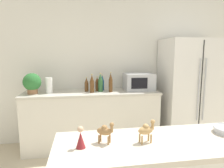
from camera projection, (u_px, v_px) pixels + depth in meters
wall_back at (116, 68)px, 3.57m from camera, size 8.00×0.06×2.55m
back_counter at (92, 119)px, 3.29m from camera, size 2.15×0.63×0.93m
refrigerator at (189, 91)px, 3.45m from camera, size 0.93×0.69×1.77m
potted_plant at (32, 83)px, 3.01m from camera, size 0.27×0.27×0.32m
paper_towel_roll at (49, 85)px, 3.08m from camera, size 0.10×0.10×0.24m
microwave at (139, 82)px, 3.35m from camera, size 0.48×0.37×0.28m
back_bottle_0 at (87, 85)px, 3.22m from camera, size 0.06×0.06×0.23m
back_bottle_1 at (92, 84)px, 3.12m from camera, size 0.07×0.07×0.29m
back_bottle_2 at (102, 83)px, 3.32m from camera, size 0.06×0.06×0.26m
back_bottle_3 at (111, 83)px, 3.17m from camera, size 0.06×0.06×0.31m
back_bottle_4 at (97, 84)px, 3.26m from camera, size 0.06×0.06×0.24m
back_bottle_5 at (100, 83)px, 3.20m from camera, size 0.08×0.08×0.30m
camel_figurine at (146, 130)px, 1.29m from camera, size 0.12×0.07×0.15m
camel_figurine_second at (105, 131)px, 1.28m from camera, size 0.12×0.09×0.14m
wise_man_figurine_crimson at (81, 139)px, 1.22m from camera, size 0.06×0.06×0.14m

